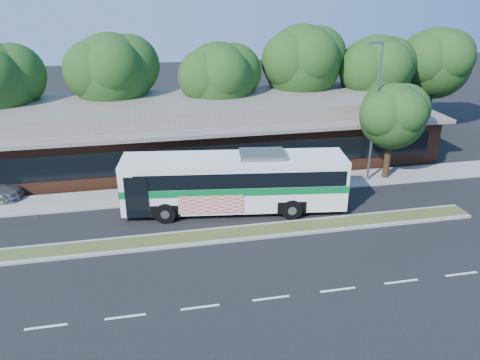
% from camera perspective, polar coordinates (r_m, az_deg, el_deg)
% --- Properties ---
extents(ground, '(120.00, 120.00, 0.00)m').
position_cam_1_polar(ground, '(24.43, 0.75, -7.26)').
color(ground, black).
rests_on(ground, ground).
extents(median_strip, '(26.00, 1.10, 0.15)m').
position_cam_1_polar(median_strip, '(24.90, 0.46, -6.43)').
color(median_strip, '#414A1F').
rests_on(median_strip, ground).
extents(sidewalk, '(44.00, 2.60, 0.12)m').
position_cam_1_polar(sidewalk, '(30.01, -1.81, -1.13)').
color(sidewalk, gray).
rests_on(sidewalk, ground).
extents(plaza_building, '(33.20, 11.20, 4.45)m').
position_cam_1_polar(plaza_building, '(35.41, -3.67, 6.21)').
color(plaza_building, '#512819').
rests_on(plaza_building, ground).
extents(lamp_post, '(0.93, 0.18, 9.07)m').
position_cam_1_polar(lamp_post, '(31.01, 16.09, 8.26)').
color(lamp_post, slate).
rests_on(lamp_post, ground).
extents(tree_bg_a, '(6.47, 5.80, 8.63)m').
position_cam_1_polar(tree_bg_a, '(37.72, -27.24, 10.65)').
color(tree_bg_a, black).
rests_on(tree_bg_a, ground).
extents(tree_bg_b, '(6.69, 6.00, 9.00)m').
position_cam_1_polar(tree_bg_b, '(37.35, -14.81, 12.72)').
color(tree_bg_b, black).
rests_on(tree_bg_b, ground).
extents(tree_bg_c, '(6.24, 5.60, 8.26)m').
position_cam_1_polar(tree_bg_c, '(36.86, -2.07, 12.45)').
color(tree_bg_c, black).
rests_on(tree_bg_c, ground).
extents(tree_bg_d, '(6.91, 6.20, 9.37)m').
position_cam_1_polar(tree_bg_d, '(39.43, 8.13, 14.15)').
color(tree_bg_d, black).
rests_on(tree_bg_d, ground).
extents(tree_bg_e, '(6.47, 5.80, 8.50)m').
position_cam_1_polar(tree_bg_e, '(40.99, 16.66, 12.81)').
color(tree_bg_e, black).
rests_on(tree_bg_e, ground).
extents(tree_bg_f, '(6.69, 6.00, 8.92)m').
position_cam_1_polar(tree_bg_f, '(44.86, 23.12, 13.18)').
color(tree_bg_f, black).
rests_on(tree_bg_f, ground).
extents(transit_bus, '(12.91, 4.41, 3.56)m').
position_cam_1_polar(transit_bus, '(26.64, -0.58, 0.17)').
color(transit_bus, white).
rests_on(transit_bus, ground).
extents(sidewalk_tree, '(4.74, 4.25, 6.46)m').
position_cam_1_polar(sidewalk_tree, '(32.20, 18.55, 7.62)').
color(sidewalk_tree, black).
rests_on(sidewalk_tree, ground).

